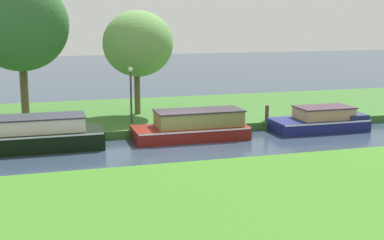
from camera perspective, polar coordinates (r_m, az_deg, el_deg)
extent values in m
plane|color=#29374A|center=(23.36, -1.69, -2.85)|extent=(120.00, 120.00, 0.00)
cube|color=#366629|center=(29.99, -5.08, 0.61)|extent=(72.00, 10.00, 0.40)
cube|color=#3A7221|center=(15.14, 7.09, -9.94)|extent=(72.00, 10.00, 0.40)
cube|color=navy|center=(27.28, 13.54, -0.48)|extent=(4.81, 2.13, 0.61)
cube|color=white|center=(27.23, 13.57, 0.06)|extent=(4.71, 2.16, 0.07)
cube|color=tan|center=(27.33, 14.18, 0.74)|extent=(2.75, 1.62, 0.55)
cube|color=#35242F|center=(27.28, 14.21, 1.37)|extent=(2.85, 1.71, 0.06)
cube|color=navy|center=(28.18, 16.89, 0.56)|extent=(1.07, 1.79, 0.22)
cube|color=black|center=(23.72, -15.41, -2.04)|extent=(4.71, 2.25, 0.80)
cube|color=white|center=(23.65, -15.45, -1.19)|extent=(4.62, 2.28, 0.07)
cube|color=beige|center=(23.58, -15.94, -0.42)|extent=(3.51, 1.71, 0.59)
cube|color=#2C2E38|center=(23.52, -15.98, 0.36)|extent=(3.61, 1.80, 0.06)
cube|color=maroon|center=(24.67, -0.21, -1.37)|extent=(5.39, 2.12, 0.61)
cube|color=white|center=(24.61, -0.21, -0.77)|extent=(5.28, 2.15, 0.07)
cube|color=olive|center=(24.66, 0.75, 0.17)|extent=(4.04, 1.61, 0.70)
cube|color=#2B232A|center=(24.59, 0.76, 1.03)|extent=(4.14, 1.70, 0.06)
cylinder|color=brown|center=(29.68, -17.84, 3.86)|extent=(0.42, 0.42, 3.54)
ellipsoid|color=#326331|center=(28.98, -18.23, 9.84)|extent=(5.01, 3.25, 4.85)
cylinder|color=brown|center=(28.93, -5.99, 3.53)|extent=(0.32, 0.32, 2.91)
ellipsoid|color=#619249|center=(28.25, -5.91, 8.28)|extent=(3.74, 3.80, 3.51)
cylinder|color=#333338|center=(26.31, -6.65, 2.43)|extent=(0.10, 0.10, 2.60)
sphere|color=white|center=(26.14, -6.72, 5.52)|extent=(0.24, 0.24, 0.24)
cylinder|color=#4C3A2D|center=(27.21, 8.16, 0.75)|extent=(0.19, 0.19, 0.80)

